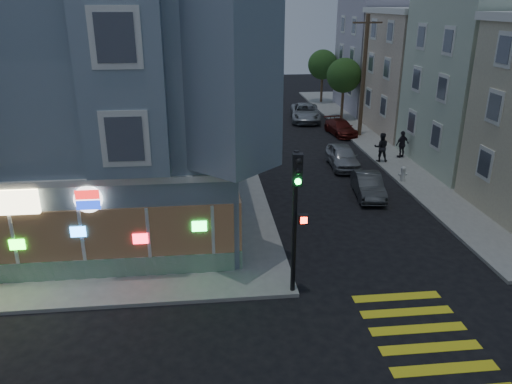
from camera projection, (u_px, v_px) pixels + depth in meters
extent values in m
plane|color=black|center=(218.00, 338.00, 15.84)|extent=(120.00, 120.00, 0.00)
cube|color=gray|center=(18.00, 149.00, 35.81)|extent=(33.00, 42.00, 0.15)
cube|color=gray|center=(498.00, 135.00, 39.48)|extent=(24.00, 42.00, 0.15)
cube|color=slate|center=(78.00, 100.00, 23.43)|extent=(14.00, 14.00, 11.00)
cube|color=silver|center=(83.00, 134.00, 24.02)|extent=(14.30, 14.30, 0.25)
cube|color=#196B33|center=(54.00, 271.00, 18.71)|extent=(13.60, 0.12, 0.80)
cube|color=#382B1E|center=(48.00, 237.00, 18.21)|extent=(13.60, 0.10, 2.00)
cylinder|color=white|center=(88.00, 199.00, 17.78)|extent=(1.00, 0.12, 1.00)
cube|color=tan|center=(452.00, 74.00, 39.35)|extent=(12.00, 8.60, 9.00)
cube|color=#AFA8B9|center=(408.00, 53.00, 47.44)|extent=(12.00, 8.60, 10.50)
cylinder|color=#4C3826|center=(364.00, 77.00, 37.67)|extent=(0.30, 0.30, 9.00)
cube|color=#4C3826|center=(368.00, 23.00, 36.27)|extent=(2.20, 0.12, 0.12)
cylinder|color=#4C3826|center=(342.00, 101.00, 44.30)|extent=(0.24, 0.24, 3.20)
sphere|color=#1D4518|center=(344.00, 75.00, 43.51)|extent=(3.00, 3.00, 3.00)
cylinder|color=#4C3826|center=(322.00, 86.00, 51.72)|extent=(0.24, 0.24, 3.20)
sphere|color=#1D4518|center=(323.00, 65.00, 50.93)|extent=(3.00, 3.00, 3.00)
imported|color=black|center=(381.00, 147.00, 32.51)|extent=(1.05, 0.90, 1.90)
imported|color=#232129|center=(402.00, 144.00, 33.35)|extent=(1.15, 0.81, 1.81)
imported|color=#94979B|center=(343.00, 156.00, 31.90)|extent=(1.87, 4.25, 1.42)
imported|color=#3E4144|center=(368.00, 186.00, 27.10)|extent=(1.82, 3.99, 1.27)
imported|color=#561713|center=(341.00, 128.00, 39.74)|extent=(2.12, 4.21, 1.17)
imported|color=#9A9FA4|center=(305.00, 113.00, 44.33)|extent=(3.15, 5.61, 1.48)
cylinder|color=black|center=(294.00, 224.00, 17.26)|extent=(0.17, 0.17, 5.27)
cube|color=black|center=(297.00, 170.00, 16.31)|extent=(0.37, 0.33, 1.11)
sphere|color=black|center=(299.00, 161.00, 16.03)|extent=(0.21, 0.21, 0.21)
sphere|color=black|center=(298.00, 171.00, 16.16)|extent=(0.21, 0.21, 0.21)
sphere|color=#19F23F|center=(298.00, 182.00, 16.28)|extent=(0.21, 0.21, 0.21)
cube|color=black|center=(303.00, 219.00, 17.02)|extent=(0.36, 0.25, 0.34)
cube|color=#FF2614|center=(304.00, 220.00, 16.91)|extent=(0.23, 0.02, 0.23)
cylinder|color=silver|center=(403.00, 175.00, 29.14)|extent=(0.27, 0.27, 0.67)
sphere|color=silver|center=(404.00, 169.00, 29.00)|extent=(0.29, 0.29, 0.29)
cylinder|color=silver|center=(403.00, 174.00, 29.12)|extent=(0.51, 0.13, 0.13)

